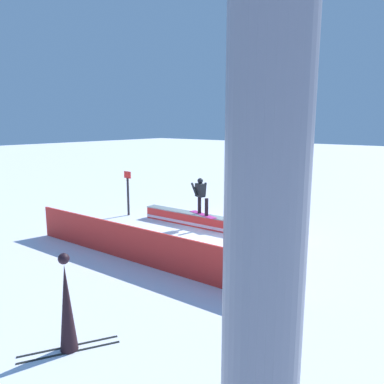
{
  "coord_description": "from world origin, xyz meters",
  "views": [
    {
      "loc": [
        -8.26,
        11.51,
        4.11
      ],
      "look_at": [
        0.25,
        1.01,
        1.6
      ],
      "focal_mm": 35.36,
      "sensor_mm": 36.0,
      "label": 1
    }
  ],
  "objects_px": {
    "grind_box": "(213,224)",
    "snowboarder": "(201,195)",
    "background_skier_left": "(67,306)",
    "trail_marker": "(128,192)"
  },
  "relations": [
    {
      "from": "grind_box",
      "to": "snowboarder",
      "type": "bearing_deg",
      "value": -2.07
    },
    {
      "from": "grind_box",
      "to": "snowboarder",
      "type": "relative_size",
      "value": 4.33
    },
    {
      "from": "grind_box",
      "to": "snowboarder",
      "type": "height_order",
      "value": "snowboarder"
    },
    {
      "from": "background_skier_left",
      "to": "trail_marker",
      "type": "xyz_separation_m",
      "value": [
        6.86,
        -7.53,
        0.19
      ]
    },
    {
      "from": "snowboarder",
      "to": "background_skier_left",
      "type": "distance_m",
      "value": 8.69
    },
    {
      "from": "snowboarder",
      "to": "trail_marker",
      "type": "bearing_deg",
      "value": 8.41
    },
    {
      "from": "background_skier_left",
      "to": "grind_box",
      "type": "bearing_deg",
      "value": -72.36
    },
    {
      "from": "background_skier_left",
      "to": "trail_marker",
      "type": "height_order",
      "value": "trail_marker"
    },
    {
      "from": "snowboarder",
      "to": "trail_marker",
      "type": "distance_m",
      "value": 3.72
    },
    {
      "from": "snowboarder",
      "to": "trail_marker",
      "type": "xyz_separation_m",
      "value": [
        3.67,
        0.54,
        -0.24
      ]
    }
  ]
}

